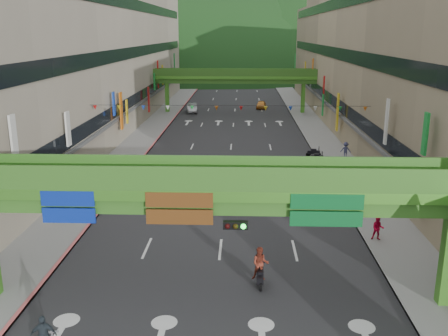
{
  "coord_description": "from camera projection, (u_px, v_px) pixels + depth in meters",
  "views": [
    {
      "loc": [
        1.25,
        -15.88,
        12.77
      ],
      "look_at": [
        0.0,
        18.0,
        3.5
      ],
      "focal_mm": 40.0,
      "sensor_mm": 36.0,
      "label": 1
    }
  ],
  "objects": [
    {
      "name": "scooter_rider_far",
      "position": [
        206.0,
        169.0,
        43.85
      ],
      "size": [
        0.98,
        1.6,
        2.23
      ],
      "color": "maroon",
      "rests_on": "ground"
    },
    {
      "name": "pedestrian_dark",
      "position": [
        353.0,
        183.0,
        40.7
      ],
      "size": [
        1.1,
        0.95,
        1.77
      ],
      "primitive_type": "imported",
      "rotation": [
        0.0,
        0.0,
        -0.61
      ],
      "color": "black",
      "rests_on": "ground"
    },
    {
      "name": "scooter_rider_near",
      "position": [
        231.0,
        194.0,
        37.59
      ],
      "size": [
        0.65,
        1.6,
        2.08
      ],
      "color": "black",
      "rests_on": "ground"
    },
    {
      "name": "car_yellow",
      "position": [
        261.0,
        105.0,
        85.66
      ],
      "size": [
        1.97,
        4.02,
        1.32
      ],
      "primitive_type": "imported",
      "rotation": [
        0.0,
        0.0,
        -0.11
      ],
      "color": "orange",
      "rests_on": "ground"
    },
    {
      "name": "sidewalk_left",
      "position": [
        151.0,
        129.0,
        67.29
      ],
      "size": [
        4.0,
        140.0,
        0.15
      ],
      "primitive_type": "cube",
      "color": "gray",
      "rests_on": "ground"
    },
    {
      "name": "hill_left",
      "position": [
        196.0,
        70.0,
        173.48
      ],
      "size": [
        168.0,
        140.0,
        112.0
      ],
      "primitive_type": "ellipsoid",
      "color": "#1C4419",
      "rests_on": "ground"
    },
    {
      "name": "road_slab",
      "position": [
        233.0,
        130.0,
        66.91
      ],
      "size": [
        18.0,
        140.0,
        0.02
      ],
      "primitive_type": "cube",
      "color": "#28282B",
      "rests_on": "ground"
    },
    {
      "name": "curb_right",
      "position": [
        301.0,
        130.0,
        66.57
      ],
      "size": [
        0.2,
        140.0,
        0.18
      ],
      "primitive_type": "cube",
      "color": "gray",
      "rests_on": "ground"
    },
    {
      "name": "parked_scooter_row",
      "position": [
        322.0,
        166.0,
        47.19
      ],
      "size": [
        1.6,
        11.55,
        1.08
      ],
      "color": "black",
      "rests_on": "ground"
    },
    {
      "name": "building_row_left",
      "position": [
        88.0,
        58.0,
        65.1
      ],
      "size": [
        12.8,
        95.0,
        19.0
      ],
      "color": "#9E937F",
      "rests_on": "ground"
    },
    {
      "name": "hill_right",
      "position": [
        305.0,
        66.0,
        191.33
      ],
      "size": [
        208.0,
        176.0,
        128.0
      ],
      "primitive_type": "ellipsoid",
      "color": "#1C4419",
      "rests_on": "ground"
    },
    {
      "name": "scooter_rider_mid",
      "position": [
        260.0,
        266.0,
        25.72
      ],
      "size": [
        0.89,
        1.6,
        2.13
      ],
      "color": "black",
      "rests_on": "ground"
    },
    {
      "name": "sidewalk_right",
      "position": [
        315.0,
        130.0,
        66.5
      ],
      "size": [
        4.0,
        140.0,
        0.15
      ],
      "primitive_type": "cube",
      "color": "gray",
      "rests_on": "ground"
    },
    {
      "name": "overpass_near",
      "position": [
        234.0,
        205.0,
        22.5
      ],
      "size": [
        28.0,
        12.27,
        7.1
      ],
      "color": "#4C9E2D",
      "rests_on": "ground"
    },
    {
      "name": "pedestrian_red",
      "position": [
        378.0,
        231.0,
        31.19
      ],
      "size": [
        0.83,
        0.7,
        1.53
      ],
      "primitive_type": "imported",
      "rotation": [
        0.0,
        0.0,
        -0.18
      ],
      "color": "red",
      "rests_on": "ground"
    },
    {
      "name": "overpass_far",
      "position": [
        235.0,
        79.0,
        79.95
      ],
      "size": [
        28.0,
        2.2,
        7.1
      ],
      "color": "#4C9E2D",
      "rests_on": "ground"
    },
    {
      "name": "pedestrian_blue",
      "position": [
        346.0,
        151.0,
        51.56
      ],
      "size": [
        0.89,
        0.7,
        1.66
      ],
      "primitive_type": "imported",
      "rotation": [
        0.0,
        0.0,
        2.85
      ],
      "color": "#313351",
      "rests_on": "ground"
    },
    {
      "name": "building_row_right",
      "position": [
        381.0,
        59.0,
        63.74
      ],
      "size": [
        12.8,
        95.0,
        19.0
      ],
      "color": "gray",
      "rests_on": "ground"
    },
    {
      "name": "bunting_string",
      "position": [
        229.0,
        108.0,
        46.07
      ],
      "size": [
        26.0,
        0.36,
        0.47
      ],
      "color": "black",
      "rests_on": "ground"
    },
    {
      "name": "car_silver",
      "position": [
        192.0,
        108.0,
        81.6
      ],
      "size": [
        2.13,
        4.61,
        1.46
      ],
      "primitive_type": "imported",
      "rotation": [
        0.0,
        0.0,
        0.13
      ],
      "color": "silver",
      "rests_on": "ground"
    },
    {
      "name": "curb_left",
      "position": [
        165.0,
        129.0,
        67.22
      ],
      "size": [
        0.2,
        140.0,
        0.18
      ],
      "primitive_type": "cube",
      "color": "#CC5959",
      "rests_on": "ground"
    }
  ]
}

